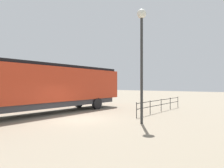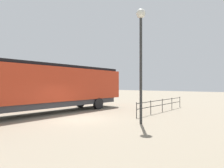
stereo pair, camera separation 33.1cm
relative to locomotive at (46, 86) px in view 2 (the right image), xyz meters
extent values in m
plane|color=gray|center=(3.98, 0.14, -2.23)|extent=(120.00, 120.00, 0.00)
cube|color=red|center=(0.00, -0.60, 0.13)|extent=(2.85, 16.76, 2.71)
cube|color=black|center=(0.00, 6.33, -0.28)|extent=(2.73, 2.89, 1.90)
cube|color=black|center=(0.00, -0.60, 1.60)|extent=(2.56, 16.09, 0.24)
cube|color=#38383D|center=(0.00, -0.60, -1.45)|extent=(2.56, 15.42, 0.45)
cylinder|color=black|center=(-1.27, 4.76, -1.68)|extent=(0.30, 1.10, 1.10)
cylinder|color=black|center=(1.27, 4.76, -1.68)|extent=(0.30, 1.10, 1.10)
cylinder|color=#2D2D2D|center=(8.01, 1.32, 0.96)|extent=(0.16, 0.16, 6.37)
sphere|color=silver|center=(8.01, 1.32, 4.30)|extent=(0.55, 0.55, 0.55)
cube|color=black|center=(6.74, 6.96, -1.22)|extent=(0.04, 8.19, 0.04)
cube|color=black|center=(6.74, 6.96, -1.63)|extent=(0.04, 8.19, 0.04)
cylinder|color=black|center=(6.74, 2.86, -1.68)|extent=(0.05, 0.05, 1.09)
cylinder|color=black|center=(6.74, 4.91, -1.68)|extent=(0.05, 0.05, 1.09)
cylinder|color=black|center=(6.74, 6.96, -1.68)|extent=(0.05, 0.05, 1.09)
cylinder|color=black|center=(6.74, 9.01, -1.68)|extent=(0.05, 0.05, 1.09)
cylinder|color=black|center=(6.74, 11.06, -1.68)|extent=(0.05, 0.05, 1.09)
camera|label=1|loc=(13.77, -8.87, 0.09)|focal=31.32mm
camera|label=2|loc=(14.02, -8.67, 0.09)|focal=31.32mm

